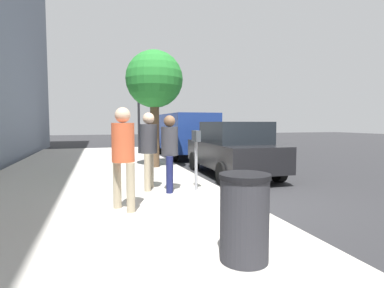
{
  "coord_description": "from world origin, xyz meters",
  "views": [
    {
      "loc": [
        -5.89,
        2.86,
        1.74
      ],
      "look_at": [
        0.95,
        0.71,
        1.23
      ],
      "focal_mm": 28.09,
      "sensor_mm": 36.0,
      "label": 1
    }
  ],
  "objects_px": {
    "pedestrian_at_meter": "(170,147)",
    "pedestrian_bystander": "(123,149)",
    "parked_sedan_near": "(233,149)",
    "street_tree": "(154,81)",
    "trash_bin": "(244,217)",
    "parked_van_far": "(184,132)",
    "traffic_signal": "(141,107)",
    "parking_meter": "(196,147)",
    "parking_officer": "(149,144)"
  },
  "relations": [
    {
      "from": "street_tree",
      "to": "trash_bin",
      "type": "bearing_deg",
      "value": 177.23
    },
    {
      "from": "parked_sedan_near",
      "to": "traffic_signal",
      "type": "relative_size",
      "value": 1.24
    },
    {
      "from": "trash_bin",
      "to": "parking_meter",
      "type": "bearing_deg",
      "value": -9.58
    },
    {
      "from": "pedestrian_bystander",
      "to": "pedestrian_at_meter",
      "type": "bearing_deg",
      "value": 15.67
    },
    {
      "from": "pedestrian_bystander",
      "to": "trash_bin",
      "type": "xyz_separation_m",
      "value": [
        -2.47,
        -1.16,
        -0.61
      ]
    },
    {
      "from": "pedestrian_at_meter",
      "to": "pedestrian_bystander",
      "type": "height_order",
      "value": "pedestrian_bystander"
    },
    {
      "from": "pedestrian_at_meter",
      "to": "street_tree",
      "type": "xyz_separation_m",
      "value": [
        3.94,
        -0.38,
        2.04
      ]
    },
    {
      "from": "trash_bin",
      "to": "parked_sedan_near",
      "type": "bearing_deg",
      "value": -23.95
    },
    {
      "from": "parked_van_far",
      "to": "parking_meter",
      "type": "bearing_deg",
      "value": 166.01
    },
    {
      "from": "pedestrian_at_meter",
      "to": "pedestrian_bystander",
      "type": "xyz_separation_m",
      "value": [
        -1.23,
        1.15,
        0.08
      ]
    },
    {
      "from": "parking_meter",
      "to": "pedestrian_at_meter",
      "type": "distance_m",
      "value": 0.63
    },
    {
      "from": "street_tree",
      "to": "trash_bin",
      "type": "relative_size",
      "value": 4.11
    },
    {
      "from": "parking_officer",
      "to": "street_tree",
      "type": "relative_size",
      "value": 0.44
    },
    {
      "from": "parked_van_far",
      "to": "traffic_signal",
      "type": "relative_size",
      "value": 1.44
    },
    {
      "from": "pedestrian_bystander",
      "to": "trash_bin",
      "type": "bearing_deg",
      "value": -96.32
    },
    {
      "from": "parked_van_far",
      "to": "trash_bin",
      "type": "xyz_separation_m",
      "value": [
        -11.72,
        2.63,
        -0.6
      ]
    },
    {
      "from": "parking_meter",
      "to": "pedestrian_bystander",
      "type": "distance_m",
      "value": 2.11
    },
    {
      "from": "parking_meter",
      "to": "street_tree",
      "type": "bearing_deg",
      "value": 3.46
    },
    {
      "from": "parked_sedan_near",
      "to": "parked_van_far",
      "type": "relative_size",
      "value": 0.86
    },
    {
      "from": "parked_sedan_near",
      "to": "trash_bin",
      "type": "height_order",
      "value": "parked_sedan_near"
    },
    {
      "from": "parking_meter",
      "to": "traffic_signal",
      "type": "xyz_separation_m",
      "value": [
        9.09,
        0.04,
        1.41
      ]
    },
    {
      "from": "traffic_signal",
      "to": "pedestrian_at_meter",
      "type": "bearing_deg",
      "value": 176.32
    },
    {
      "from": "parking_officer",
      "to": "pedestrian_bystander",
      "type": "bearing_deg",
      "value": -94.33
    },
    {
      "from": "trash_bin",
      "to": "parking_officer",
      "type": "bearing_deg",
      "value": 6.15
    },
    {
      "from": "pedestrian_bystander",
      "to": "parking_officer",
      "type": "height_order",
      "value": "pedestrian_bystander"
    },
    {
      "from": "pedestrian_at_meter",
      "to": "parked_van_far",
      "type": "height_order",
      "value": "parked_van_far"
    },
    {
      "from": "pedestrian_at_meter",
      "to": "parking_officer",
      "type": "relative_size",
      "value": 0.96
    },
    {
      "from": "parked_sedan_near",
      "to": "trash_bin",
      "type": "xyz_separation_m",
      "value": [
        -5.91,
        2.63,
        -0.24
      ]
    },
    {
      "from": "traffic_signal",
      "to": "trash_bin",
      "type": "xyz_separation_m",
      "value": [
        -12.71,
        0.57,
        -1.92
      ]
    },
    {
      "from": "street_tree",
      "to": "parking_officer",
      "type": "bearing_deg",
      "value": 167.38
    },
    {
      "from": "pedestrian_at_meter",
      "to": "traffic_signal",
      "type": "bearing_deg",
      "value": 101.69
    },
    {
      "from": "parked_sedan_near",
      "to": "street_tree",
      "type": "height_order",
      "value": "street_tree"
    },
    {
      "from": "parking_meter",
      "to": "pedestrian_bystander",
      "type": "relative_size",
      "value": 0.76
    },
    {
      "from": "parked_van_far",
      "to": "street_tree",
      "type": "relative_size",
      "value": 1.25
    },
    {
      "from": "pedestrian_bystander",
      "to": "street_tree",
      "type": "distance_m",
      "value": 5.73
    },
    {
      "from": "pedestrian_bystander",
      "to": "parked_sedan_near",
      "type": "xyz_separation_m",
      "value": [
        3.44,
        -3.78,
        -0.37
      ]
    },
    {
      "from": "parked_sedan_near",
      "to": "parked_van_far",
      "type": "height_order",
      "value": "parked_van_far"
    },
    {
      "from": "pedestrian_bystander",
      "to": "parked_van_far",
      "type": "distance_m",
      "value": 9.99
    },
    {
      "from": "traffic_signal",
      "to": "parked_van_far",
      "type": "bearing_deg",
      "value": -115.8
    },
    {
      "from": "pedestrian_at_meter",
      "to": "street_tree",
      "type": "relative_size",
      "value": 0.42
    },
    {
      "from": "parking_meter",
      "to": "street_tree",
      "type": "xyz_separation_m",
      "value": [
        4.01,
        0.24,
        2.06
      ]
    },
    {
      "from": "parked_van_far",
      "to": "street_tree",
      "type": "bearing_deg",
      "value": 151.05
    },
    {
      "from": "parking_officer",
      "to": "parked_sedan_near",
      "type": "height_order",
      "value": "parking_officer"
    },
    {
      "from": "pedestrian_at_meter",
      "to": "street_tree",
      "type": "distance_m",
      "value": 4.45
    },
    {
      "from": "pedestrian_at_meter",
      "to": "parking_officer",
      "type": "height_order",
      "value": "parking_officer"
    },
    {
      "from": "parking_officer",
      "to": "trash_bin",
      "type": "height_order",
      "value": "parking_officer"
    },
    {
      "from": "parking_meter",
      "to": "trash_bin",
      "type": "height_order",
      "value": "parking_meter"
    },
    {
      "from": "street_tree",
      "to": "traffic_signal",
      "type": "relative_size",
      "value": 1.15
    },
    {
      "from": "parked_van_far",
      "to": "traffic_signal",
      "type": "distance_m",
      "value": 2.64
    },
    {
      "from": "parked_sedan_near",
      "to": "parked_van_far",
      "type": "xyz_separation_m",
      "value": [
        5.81,
        -0.0,
        0.36
      ]
    }
  ]
}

